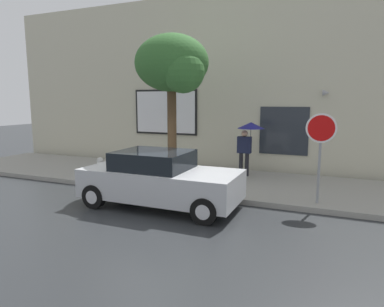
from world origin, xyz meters
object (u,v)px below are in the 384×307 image
object	(u,v)px
fire_hydrant	(100,168)
parked_car	(160,179)
street_tree	(174,66)
pedestrian_with_umbrella	(249,134)
stop_sign	(321,140)

from	to	relation	value
fire_hydrant	parked_car	bearing A→B (deg)	-27.45
fire_hydrant	street_tree	distance (m)	4.37
parked_car	pedestrian_with_umbrella	bearing A→B (deg)	69.31
stop_sign	street_tree	bearing A→B (deg)	172.01
pedestrian_with_umbrella	street_tree	xyz separation A→B (m)	(-2.00, -1.86, 2.23)
fire_hydrant	stop_sign	size ratio (longest dim) A/B	0.30
stop_sign	pedestrian_with_umbrella	bearing A→B (deg)	134.74
parked_car	pedestrian_with_umbrella	size ratio (longest dim) A/B	2.19
parked_car	fire_hydrant	bearing A→B (deg)	152.55
pedestrian_with_umbrella	parked_car	bearing A→B (deg)	-110.69
fire_hydrant	pedestrian_with_umbrella	size ratio (longest dim) A/B	0.37
parked_car	fire_hydrant	world-z (taller)	parked_car
parked_car	street_tree	xyz separation A→B (m)	(-0.53, 2.03, 3.16)
street_tree	pedestrian_with_umbrella	bearing A→B (deg)	42.91
parked_car	fire_hydrant	xyz separation A→B (m)	(-3.27, 1.70, -0.24)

